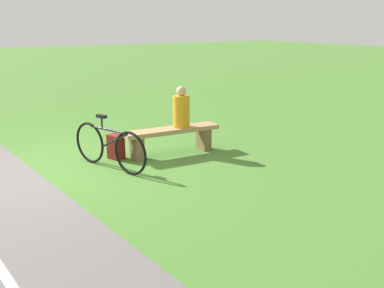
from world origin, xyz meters
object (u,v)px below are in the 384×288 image
object	(u,v)px
bench	(172,136)
bicycle	(109,147)
person_seated	(181,109)
backpack	(116,147)

from	to	relation	value
bench	bicycle	world-z (taller)	bicycle
person_seated	backpack	xyz separation A→B (m)	(1.20, -0.30, -0.62)
backpack	bicycle	bearing A→B (deg)	55.37
backpack	person_seated	bearing A→B (deg)	165.82
person_seated	bicycle	size ratio (longest dim) A/B	0.46
person_seated	backpack	distance (m)	1.39
bench	person_seated	xyz separation A→B (m)	(-0.21, 0.01, 0.49)
bench	person_seated	size ratio (longest dim) A/B	2.44
bench	bicycle	xyz separation A→B (m)	(1.31, 0.16, 0.03)
bench	bicycle	bearing A→B (deg)	10.92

